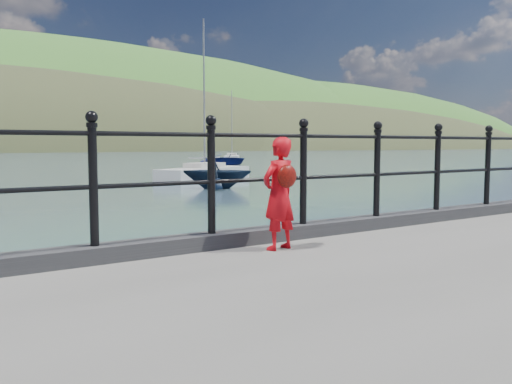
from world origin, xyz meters
TOP-DOWN VIEW (x-y plane):
  - ground at (0.00, 0.00)m, footprint 600.00×600.00m
  - kerb at (0.00, -0.15)m, footprint 60.00×0.30m
  - railing at (0.00, -0.15)m, footprint 18.11×0.11m
  - far_shore at (38.34, 239.41)m, footprint 830.00×200.00m
  - child at (-0.09, -0.61)m, footprint 0.46×0.36m
  - launch_blue at (26.63, 44.23)m, footprint 5.06×6.30m
  - launch_navy at (9.63, 17.14)m, footprint 4.18×4.09m
  - sailboat_far at (34.83, 56.10)m, footprint 5.22×6.49m
  - sailboat_near at (12.55, 23.55)m, footprint 7.26×4.78m

SIDE VIEW (x-z plane):
  - far_shore at x=38.34m, z-range -100.57..55.43m
  - ground at x=0.00m, z-range 0.00..0.00m
  - sailboat_near at x=12.55m, z-range -4.48..5.15m
  - sailboat_far at x=34.83m, z-range -4.37..5.05m
  - launch_blue at x=26.63m, z-range 0.00..1.16m
  - launch_navy at x=9.63m, z-range 0.00..1.67m
  - kerb at x=0.00m, z-range 1.00..1.15m
  - child at x=-0.09m, z-range 1.01..2.13m
  - railing at x=0.00m, z-range 1.23..2.42m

